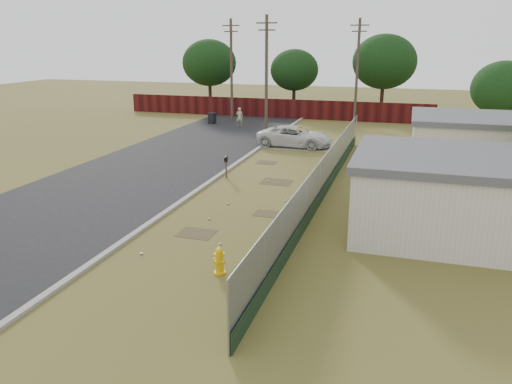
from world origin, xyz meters
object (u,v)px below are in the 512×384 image
(fire_hydrant, at_px, (219,261))
(trash_bin, at_px, (212,118))
(pedestrian, at_px, (240,117))
(mailbox, at_px, (226,161))
(pickup_truck, at_px, (295,136))

(fire_hydrant, height_order, trash_bin, trash_bin)
(pedestrian, bearing_deg, mailbox, 100.58)
(fire_hydrant, xyz_separation_m, pedestrian, (-8.57, 27.04, 0.38))
(pedestrian, bearing_deg, pickup_truck, 127.44)
(pickup_truck, xyz_separation_m, trash_bin, (-9.34, 7.72, -0.23))
(fire_hydrant, xyz_separation_m, mailbox, (-3.85, 10.99, 0.50))
(fire_hydrant, relative_size, pedestrian, 0.57)
(mailbox, bearing_deg, fire_hydrant, -70.70)
(fire_hydrant, distance_m, pedestrian, 28.36)
(pedestrian, distance_m, trash_bin, 3.06)
(mailbox, height_order, trash_bin, mailbox)
(pickup_truck, height_order, pedestrian, pedestrian)
(mailbox, relative_size, trash_bin, 1.25)
(fire_hydrant, distance_m, trash_bin, 30.19)
(mailbox, distance_m, pickup_truck, 9.37)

